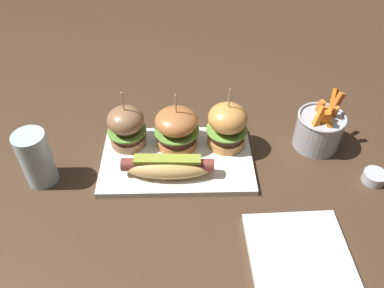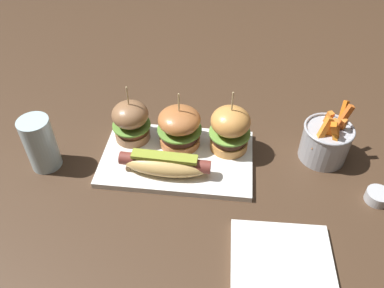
% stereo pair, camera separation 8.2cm
% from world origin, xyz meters
% --- Properties ---
extents(ground_plane, '(3.00, 3.00, 0.00)m').
position_xyz_m(ground_plane, '(0.00, 0.00, 0.00)').
color(ground_plane, '#422D1E').
extents(platter_main, '(0.33, 0.20, 0.01)m').
position_xyz_m(platter_main, '(0.00, 0.00, 0.01)').
color(platter_main, white).
rests_on(platter_main, ground).
extents(hot_dog, '(0.19, 0.06, 0.05)m').
position_xyz_m(hot_dog, '(-0.02, -0.05, 0.04)').
color(hot_dog, tan).
rests_on(hot_dog, platter_main).
extents(slider_left, '(0.09, 0.09, 0.14)m').
position_xyz_m(slider_left, '(-0.11, 0.05, 0.06)').
color(slider_left, '#8E6442').
rests_on(slider_left, platter_main).
extents(slider_center, '(0.10, 0.10, 0.14)m').
position_xyz_m(slider_center, '(-0.00, 0.04, 0.06)').
color(slider_center, '#B16938').
rests_on(slider_center, platter_main).
extents(slider_right, '(0.09, 0.09, 0.15)m').
position_xyz_m(slider_right, '(0.11, 0.04, 0.07)').
color(slider_right, '#D79148').
rests_on(slider_right, platter_main).
extents(fries_bucket, '(0.11, 0.11, 0.14)m').
position_xyz_m(fries_bucket, '(0.32, 0.05, 0.05)').
color(fries_bucket, '#A8AAB2').
rests_on(fries_bucket, ground).
extents(sauce_ramekin, '(0.05, 0.05, 0.02)m').
position_xyz_m(sauce_ramekin, '(0.41, -0.07, 0.01)').
color(sauce_ramekin, '#B7BABF').
rests_on(sauce_ramekin, ground).
extents(side_plate, '(0.18, 0.18, 0.01)m').
position_xyz_m(side_plate, '(0.22, -0.24, 0.01)').
color(side_plate, white).
rests_on(side_plate, ground).
extents(water_glass, '(0.06, 0.06, 0.12)m').
position_xyz_m(water_glass, '(-0.28, -0.04, 0.06)').
color(water_glass, silver).
rests_on(water_glass, ground).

